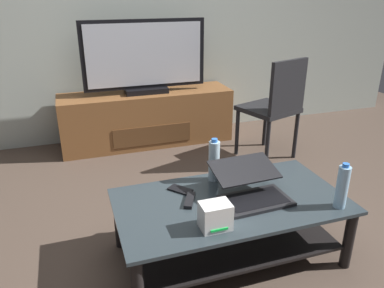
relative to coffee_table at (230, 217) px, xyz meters
The scene contains 12 objects.
ground_plane 0.29m from the coffee_table, 145.61° to the left, with size 7.68×7.68×0.00m, color #4C3D33.
coffee_table is the anchor object (origin of this frame).
media_cabinet 1.91m from the coffee_table, 92.13° to the left, with size 1.69×0.46×0.53m.
television 1.98m from the coffee_table, 92.15° to the left, with size 1.17×0.20×0.69m.
dining_chair 1.50m from the coffee_table, 50.73° to the left, with size 0.56×0.56×0.93m.
laptop 0.21m from the coffee_table, ahead, with size 0.39×0.40×0.17m.
router_box 0.34m from the coffee_table, 129.86° to the right, with size 0.15×0.11×0.14m.
water_bottle_near 0.63m from the coffee_table, 25.40° to the right, with size 0.06×0.06×0.26m.
water_bottle_far 0.35m from the coffee_table, 90.63° to the left, with size 0.07×0.07×0.27m.
cell_phone 0.33m from the coffee_table, 141.31° to the left, with size 0.07×0.14×0.01m, color black.
tv_remote 0.26m from the coffee_table, 166.57° to the left, with size 0.04×0.16×0.02m, color black.
soundbar_remote 0.35m from the coffee_table, 53.36° to the left, with size 0.04×0.16×0.02m, color #2D2D30.
Camera 1 is at (-0.68, -1.74, 1.48)m, focal length 35.22 mm.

